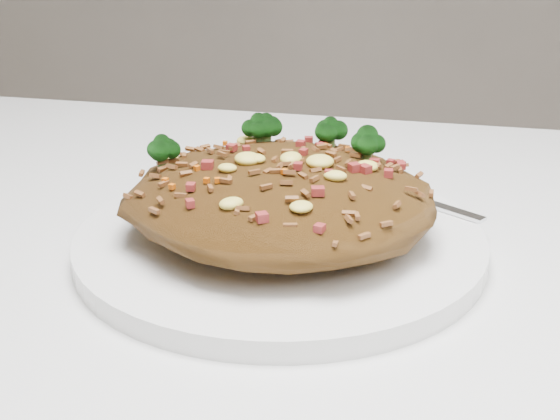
# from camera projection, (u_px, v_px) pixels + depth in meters

# --- Properties ---
(plate) EXTENTS (0.26, 0.26, 0.01)m
(plate) POSITION_uv_depth(u_px,v_px,m) (280.00, 241.00, 0.51)
(plate) COLOR white
(plate) RESTS_ON dining_table
(fried_rice) EXTENTS (0.20, 0.18, 0.06)m
(fried_rice) POSITION_uv_depth(u_px,v_px,m) (280.00, 187.00, 0.49)
(fried_rice) COLOR brown
(fried_rice) RESTS_ON plate
(fork) EXTENTS (0.15, 0.10, 0.00)m
(fork) POSITION_uv_depth(u_px,v_px,m) (394.00, 192.00, 0.56)
(fork) COLOR silver
(fork) RESTS_ON plate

